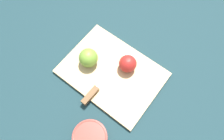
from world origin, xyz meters
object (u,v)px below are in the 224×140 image
(knife, at_px, (93,93))
(bowl, at_px, (90,138))
(apple_half_right, at_px, (128,64))
(apple_half_left, at_px, (88,58))

(knife, relative_size, bowl, 1.59)
(apple_half_right, distance_m, knife, 0.17)
(apple_half_right, xyz_separation_m, knife, (-0.02, -0.17, -0.02))
(apple_half_right, relative_size, bowl, 0.57)
(apple_half_right, distance_m, bowl, 0.30)
(apple_half_left, xyz_separation_m, knife, (0.10, -0.08, -0.03))
(apple_half_right, bearing_deg, apple_half_left, -79.63)
(apple_half_right, xyz_separation_m, bowl, (0.08, -0.28, -0.02))
(apple_half_left, relative_size, bowl, 0.62)
(knife, bearing_deg, bowl, -141.75)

